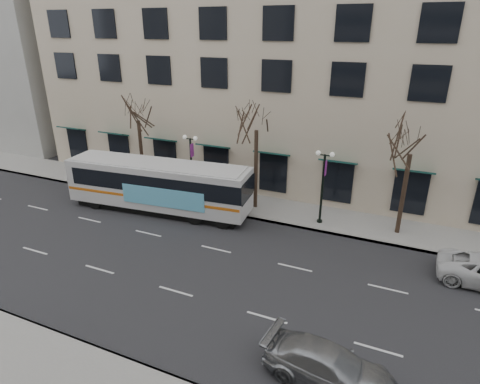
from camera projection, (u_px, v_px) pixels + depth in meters
The scene contains 11 objects.
ground at pixel (198, 268), 22.58m from camera, with size 160.00×160.00×0.00m, color black.
sidewalk_far at pixel (322, 218), 28.31m from camera, with size 80.00×4.00×0.15m, color gray.
building_hotel at pixel (286, 34), 36.48m from camera, with size 40.00×20.00×24.00m, color #C1B094.
building_far_upblock at pixel (6, 14), 49.07m from camera, with size 28.00×20.00×28.00m, color #999993.
tree_far_left at pixel (137, 109), 31.17m from camera, with size 3.60×3.60×8.34m.
tree_far_mid at pixel (257, 117), 27.38m from camera, with size 3.60×3.60×8.55m.
tree_far_right at pixel (413, 139), 23.85m from camera, with size 3.60×3.60×8.06m.
lamp_post_left at pixel (191, 165), 30.24m from camera, with size 1.22×0.45×5.21m.
lamp_post_right at pixel (323, 184), 26.53m from camera, with size 1.22×0.45×5.21m.
city_bus at pixel (159, 185), 28.98m from camera, with size 13.82×4.24×3.69m.
silver_car at pixel (330, 367), 15.10m from camera, with size 2.09×5.15×1.49m, color #95989C.
Camera 1 is at (9.91, -16.62, 12.65)m, focal length 30.00 mm.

